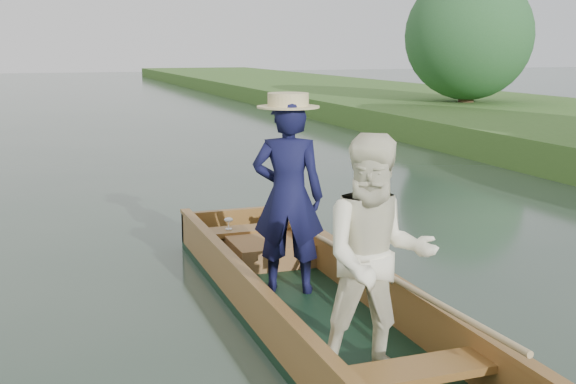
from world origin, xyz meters
name	(u,v)px	position (x,y,z in m)	size (l,w,h in m)	color
ground	(313,323)	(0.00, 0.00, 0.00)	(120.00, 120.00, 0.00)	#283D30
punt	(320,260)	(0.00, -0.13, 0.55)	(1.14, 5.00, 1.77)	black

